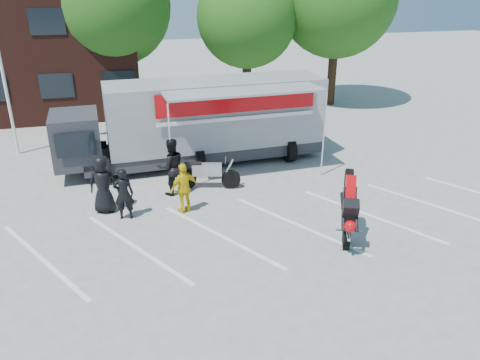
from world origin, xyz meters
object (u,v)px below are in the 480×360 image
tree_mid (247,17)px  spectator_hivis (184,188)px  spectator_leather_b (124,194)px  flagpole (1,29)px  stunt_bike_rider (344,234)px  spectator_leather_a (103,184)px  transporter_truck (205,161)px  parked_motorcycle (209,188)px  tree_left (111,6)px  spectator_leather_c (171,167)px

tree_mid → spectator_hivis: bearing=-114.3°
spectator_leather_b → flagpole: bearing=-53.5°
stunt_bike_rider → spectator_leather_a: bearing=176.9°
transporter_truck → tree_mid: bearing=60.9°
tree_mid → parked_motorcycle: (-4.43, -10.64, -4.94)m
flagpole → tree_left: (4.24, 6.00, 0.51)m
tree_left → stunt_bike_rider: 17.74m
tree_mid → spectator_leather_b: 14.81m
transporter_truck → spectator_leather_b: size_ratio=6.26×
spectator_hivis → transporter_truck: bearing=-130.5°
spectator_leather_a → spectator_hivis: 2.52m
transporter_truck → spectator_hivis: (-1.49, -4.24, 0.81)m
tree_mid → spectator_hivis: size_ratio=4.71×
parked_motorcycle → tree_left: bearing=26.9°
spectator_leather_c → flagpole: bearing=-55.6°
flagpole → spectator_hivis: size_ratio=4.91×
flagpole → stunt_bike_rider: size_ratio=3.58×
transporter_truck → spectator_leather_b: spectator_leather_b is taller
tree_mid → transporter_truck: 10.23m
spectator_leather_a → flagpole: bearing=-48.1°
tree_left → spectator_leather_b: size_ratio=5.27×
tree_mid → stunt_bike_rider: (-1.32, -14.86, -4.94)m
flagpole → stunt_bike_rider: flagpole is taller
tree_mid → flagpole: bearing=-156.0°
tree_mid → spectator_leather_c: (-5.72, -10.75, -3.96)m
parked_motorcycle → spectator_leather_a: bearing=118.5°
tree_mid → spectator_leather_c: tree_mid is taller
flagpole → transporter_truck: 9.30m
spectator_leather_c → transporter_truck: bearing=-130.9°
tree_left → spectator_hivis: size_ratio=5.30×
tree_left → stunt_bike_rider: (5.68, -15.86, -5.57)m
tree_left → tree_mid: bearing=-8.1°
tree_mid → spectator_leather_a: tree_mid is taller
tree_mid → spectator_hivis: 14.04m
flagpole → spectator_leather_c: bearing=-46.2°
flagpole → tree_mid: (11.24, 5.00, -0.11)m
spectator_hivis → tree_left: bearing=-104.8°
tree_mid → spectator_leather_c: bearing=-118.0°
tree_mid → transporter_truck: (-4.04, -7.99, -4.94)m
flagpole → tree_left: tree_left is taller
parked_motorcycle → spectator_hivis: size_ratio=1.39×
spectator_leather_a → spectator_leather_b: 0.88m
parked_motorcycle → spectator_leather_a: 3.75m
tree_mid → transporter_truck: bearing=-116.8°
spectator_leather_a → transporter_truck: bearing=-122.8°
stunt_bike_rider → spectator_leather_c: size_ratio=1.13×
tree_mid → spectator_hivis: (-5.53, -12.23, -4.13)m
spectator_leather_a → spectator_leather_c: size_ratio=0.94×
flagpole → spectator_leather_a: flagpole is taller
stunt_bike_rider → spectator_leather_a: spectator_leather_a is taller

